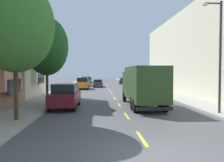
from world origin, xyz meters
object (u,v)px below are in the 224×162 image
parked_wagon_black (123,81)px  parked_hatchback_champagne (89,80)px  street_lamp (218,49)px  delivery_box_truck (143,84)px  street_tree_nearest (15,25)px  parked_suv_burgundy (66,95)px  parked_hatchback_sky (141,87)px  parked_suv_teal (86,81)px  street_tree_second (47,46)px  parked_suv_orange (83,83)px  moving_charcoal_sedan (98,83)px

parked_wagon_black → parked_hatchback_champagne: same height
street_lamp → delivery_box_truck: street_lamp is taller
street_tree_nearest → parked_suv_burgundy: (2.03, 5.00, -4.40)m
parked_suv_burgundy → parked_hatchback_sky: size_ratio=1.20×
parked_suv_teal → parked_hatchback_champagne: bearing=89.9°
delivery_box_truck → parked_suv_burgundy: bearing=-177.3°
delivery_box_truck → parked_suv_teal: bearing=101.6°
delivery_box_truck → street_tree_second: bearing=162.9°
parked_hatchback_sky → parked_suv_teal: 18.14m
street_tree_second → street_tree_nearest: bearing=-90.0°
parked_wagon_black → parked_suv_burgundy: bearing=-103.5°
parked_suv_burgundy → parked_suv_orange: bearing=89.9°
street_tree_second → parked_hatchback_sky: street_tree_second is taller
parked_suv_burgundy → parked_hatchback_champagne: parked_suv_burgundy is taller
parked_suv_burgundy → parked_wagon_black: (8.79, 36.69, -0.18)m
parked_suv_orange → parked_hatchback_champagne: (0.06, 22.61, -0.23)m
street_lamp → moving_charcoal_sedan: street_lamp is taller
parked_suv_burgundy → street_tree_second: bearing=125.8°
delivery_box_truck → parked_hatchback_sky: delivery_box_truck is taller
street_lamp → parked_wagon_black: 40.51m
street_tree_nearest → parked_hatchback_sky: size_ratio=1.96×
delivery_box_truck → parked_suv_teal: (-6.08, 29.51, -0.88)m
street_tree_nearest → moving_charcoal_sedan: 31.43m
street_tree_second → moving_charcoal_sedan: (4.60, 22.93, -4.38)m
street_tree_second → delivery_box_truck: size_ratio=0.93×
street_tree_second → moving_charcoal_sedan: street_tree_second is taller
street_lamp → parked_suv_orange: 26.32m
parked_suv_orange → parked_hatchback_sky: bearing=-37.6°
street_lamp → parked_wagon_black: street_lamp is taller
parked_hatchback_champagne → moving_charcoal_sedan: parked_hatchback_champagne is taller
parked_suv_burgundy → parked_suv_orange: (0.05, 20.36, 0.00)m
delivery_box_truck → parked_suv_burgundy: 6.24m
street_lamp → parked_hatchback_sky: (-1.73, 17.41, -3.55)m
moving_charcoal_sedan → parked_suv_burgundy: bearing=-95.7°
parked_hatchback_sky → street_tree_second: bearing=-134.1°
parked_hatchback_champagne → parked_suv_teal: (-0.01, -13.17, 0.23)m
parked_hatchback_sky → parked_suv_orange: bearing=142.4°
parked_wagon_black → parked_suv_teal: (-8.70, -6.89, 0.18)m
street_tree_nearest → parked_wagon_black: 43.31m
moving_charcoal_sedan → parked_suv_teal: bearing=121.5°
parked_wagon_black → parked_hatchback_champagne: size_ratio=1.18×
street_tree_second → parked_suv_teal: bearing=85.5°
street_tree_second → parked_hatchback_champagne: bearing=87.0°
street_tree_second → parked_hatchback_champagne: 40.44m
parked_wagon_black → parked_suv_teal: parked_suv_teal is taller
delivery_box_truck → moving_charcoal_sedan: bearing=98.1°
street_lamp → parked_suv_teal: bearing=107.0°
street_tree_second → parked_wagon_black: bearing=72.3°
parked_suv_burgundy → street_lamp: bearing=-19.4°
street_tree_second → parked_suv_teal: (2.12, 26.98, -4.14)m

